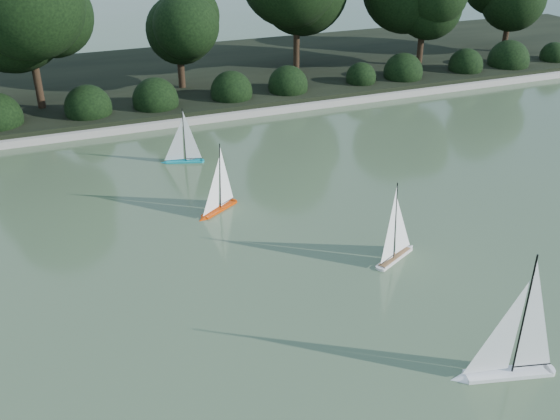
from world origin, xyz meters
name	(u,v)px	position (x,y,z in m)	size (l,w,h in m)	color
ground	(305,322)	(0.00, 0.00, 0.00)	(80.00, 80.00, 0.00)	#344328
pond_coping	(168,123)	(0.00, 9.00, 0.09)	(40.00, 0.35, 0.18)	gray
far_bank	(140,82)	(0.00, 13.00, 0.15)	(40.00, 8.00, 0.30)	black
tree_line	(184,5)	(1.23, 11.44, 2.64)	(26.31, 3.93, 4.39)	black
shrub_hedge	(159,100)	(0.00, 9.90, 0.45)	(29.10, 1.10, 1.10)	black
sailboat_white_a	(503,357)	(1.89, -1.95, 0.30)	(1.41, 0.55, 1.92)	white
sailboat_white_b	(398,245)	(2.19, 1.07, 0.23)	(1.04, 0.64, 1.51)	silver
sailboat_orange	(216,201)	(-0.20, 3.83, 0.23)	(0.98, 0.70, 1.47)	#D03702
sailboat_teal	(180,153)	(-0.26, 6.49, 0.22)	(1.00, 0.45, 1.38)	#0F8793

